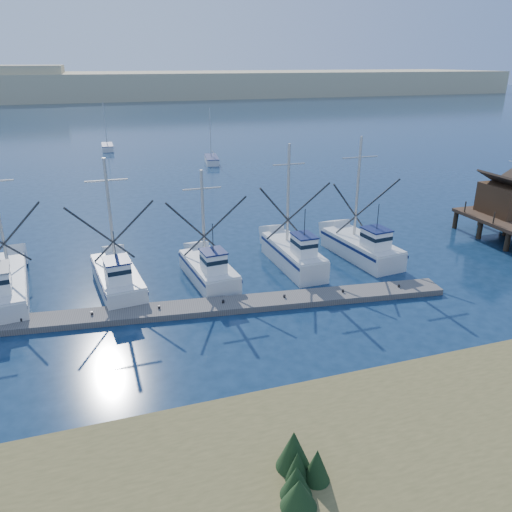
% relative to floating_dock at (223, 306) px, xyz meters
% --- Properties ---
extents(ground, '(500.00, 500.00, 0.00)m').
position_rel_floating_dock_xyz_m(ground, '(6.27, -5.93, -0.20)').
color(ground, '#0C2138').
rests_on(ground, ground).
extents(shore_bank, '(40.00, 10.00, 1.60)m').
position_rel_floating_dock_xyz_m(shore_bank, '(-1.73, -15.93, 0.60)').
color(shore_bank, '#4C422D').
rests_on(shore_bank, ground).
extents(floating_dock, '(29.52, 5.50, 0.39)m').
position_rel_floating_dock_xyz_m(floating_dock, '(0.00, 0.00, 0.00)').
color(floating_dock, '#5D5753').
rests_on(floating_dock, ground).
extents(dune_ridge, '(360.00, 60.00, 10.00)m').
position_rel_floating_dock_xyz_m(dune_ridge, '(6.27, 204.07, 4.80)').
color(dune_ridge, tan).
rests_on(dune_ridge, ground).
extents(trawler_fleet, '(29.29, 9.67, 9.38)m').
position_rel_floating_dock_xyz_m(trawler_fleet, '(-0.23, 4.98, 0.76)').
color(trawler_fleet, silver).
rests_on(trawler_fleet, ground).
extents(sailboat_near, '(2.57, 5.83, 8.10)m').
position_rel_floating_dock_xyz_m(sailboat_near, '(10.60, 47.33, 0.30)').
color(sailboat_near, silver).
rests_on(sailboat_near, ground).
extents(sailboat_far, '(1.82, 5.44, 8.10)m').
position_rel_floating_dock_xyz_m(sailboat_far, '(-4.02, 64.82, 0.30)').
color(sailboat_far, silver).
rests_on(sailboat_far, ground).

